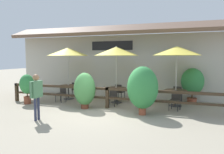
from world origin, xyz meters
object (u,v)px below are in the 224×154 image
at_px(potted_plant_corner_fern, 143,88).
at_px(potted_plant_broad_leaf, 85,89).
at_px(chair_far_streetside, 175,99).
at_px(pedestrian, 36,91).
at_px(dining_table_middle, 116,91).
at_px(potted_plant_entrance_palm, 192,82).
at_px(patio_umbrella_middle, 116,51).
at_px(chair_middle_wallside, 119,91).
at_px(chair_far_wallside, 178,94).
at_px(chair_near_wallside, 76,89).
at_px(patio_umbrella_far, 177,51).
at_px(potted_plant_tall_tropical, 27,85).
at_px(dining_table_near, 68,88).
at_px(chair_near_streetside, 62,93).
at_px(dining_table_far, 176,93).
at_px(chair_middle_streetside, 113,96).
at_px(patio_umbrella_near, 68,52).

xyz_separation_m(potted_plant_corner_fern, potted_plant_broad_leaf, (-2.68, 0.21, -0.22)).
xyz_separation_m(chair_far_streetside, pedestrian, (-4.73, -3.33, 0.62)).
bearing_deg(dining_table_middle, potted_plant_entrance_palm, 17.40).
xyz_separation_m(patio_umbrella_middle, chair_far_streetside, (2.95, -0.66, -2.14)).
relative_size(chair_middle_wallside, chair_far_wallside, 1.00).
relative_size(chair_middle_wallside, potted_plant_corner_fern, 0.44).
height_order(chair_near_wallside, patio_umbrella_far, patio_umbrella_far).
xyz_separation_m(chair_far_wallside, potted_plant_tall_tropical, (-7.09, -2.70, 0.44)).
bearing_deg(chair_far_streetside, chair_far_wallside, 101.63).
xyz_separation_m(chair_near_wallside, potted_plant_tall_tropical, (-1.36, -2.54, 0.44)).
distance_m(chair_near_wallside, chair_far_streetside, 5.88).
relative_size(chair_near_wallside, potted_plant_corner_fern, 0.44).
distance_m(chair_middle_wallside, pedestrian, 5.06).
xyz_separation_m(chair_middle_wallside, potted_plant_entrance_palm, (3.74, 0.42, 0.59)).
height_order(dining_table_near, potted_plant_broad_leaf, potted_plant_broad_leaf).
height_order(chair_far_streetside, potted_plant_tall_tropical, potted_plant_tall_tropical).
bearing_deg(chair_near_wallside, chair_near_streetside, 84.44).
xyz_separation_m(chair_near_wallside, dining_table_middle, (2.74, -0.80, 0.14)).
relative_size(potted_plant_corner_fern, potted_plant_broad_leaf, 1.20).
height_order(patio_umbrella_middle, pedestrian, patio_umbrella_middle).
xyz_separation_m(dining_table_middle, potted_plant_entrance_palm, (3.69, 1.16, 0.45)).
relative_size(patio_umbrella_middle, dining_table_far, 2.75).
height_order(chair_middle_wallside, pedestrian, pedestrian).
xyz_separation_m(chair_near_wallside, potted_plant_corner_fern, (4.48, -2.73, 0.61)).
xyz_separation_m(chair_far_streetside, chair_far_wallside, (0.04, 1.61, 0.00)).
xyz_separation_m(dining_table_far, chair_far_wallside, (0.06, 0.81, -0.14)).
bearing_deg(patio_umbrella_far, chair_middle_streetside, -162.92).
distance_m(chair_near_streetside, patio_umbrella_far, 6.15).
bearing_deg(patio_umbrella_near, potted_plant_corner_fern, -23.43).
relative_size(chair_near_wallside, patio_umbrella_middle, 0.30).
xyz_separation_m(potted_plant_tall_tropical, potted_plant_broad_leaf, (3.16, 0.02, -0.05)).
bearing_deg(chair_near_streetside, chair_near_wallside, 97.75).
bearing_deg(dining_table_middle, chair_middle_streetside, -85.34).
bearing_deg(patio_umbrella_far, potted_plant_corner_fern, -119.76).
bearing_deg(potted_plant_corner_fern, pedestrian, -149.66).
bearing_deg(pedestrian, chair_near_wallside, -165.57).
relative_size(chair_middle_wallside, potted_plant_tall_tropical, 0.58).
bearing_deg(potted_plant_broad_leaf, potted_plant_corner_fern, -4.56).
relative_size(chair_near_streetside, patio_umbrella_far, 0.30).
relative_size(chair_far_wallside, potted_plant_tall_tropical, 0.58).
height_order(dining_table_near, chair_far_wallside, chair_far_wallside).
xyz_separation_m(patio_umbrella_far, potted_plant_entrance_palm, (0.76, 1.01, -1.55)).
xyz_separation_m(dining_table_middle, patio_umbrella_far, (2.93, 0.15, 2.00)).
bearing_deg(potted_plant_corner_fern, chair_near_streetside, 165.04).
distance_m(chair_near_wallside, chair_far_wallside, 5.73).
distance_m(dining_table_near, pedestrian, 4.18).
distance_m(dining_table_far, chair_far_streetside, 0.82).
xyz_separation_m(dining_table_middle, chair_middle_streetside, (0.06, -0.73, -0.14)).
relative_size(patio_umbrella_near, potted_plant_broad_leaf, 1.77).
bearing_deg(chair_near_streetside, patio_umbrella_middle, 23.47).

